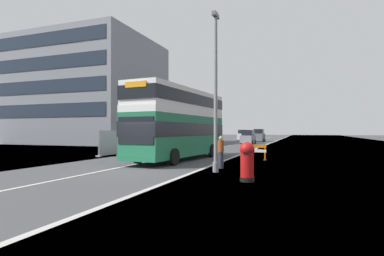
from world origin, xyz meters
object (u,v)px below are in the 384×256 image
at_px(car_far_side, 243,135).
at_px(pedestrian_at_kerb, 221,152).
at_px(car_receding_mid, 248,137).
at_px(double_decker_bus, 180,123).
at_px(car_oncoming_near, 206,139).
at_px(roadworks_barrier, 254,150).
at_px(red_pillar_postbox, 247,160).
at_px(lamppost_foreground, 216,97).
at_px(car_receding_far, 259,136).

distance_m(car_far_side, pedestrian_at_kerb, 47.87).
bearing_deg(car_far_side, car_receding_mid, -76.56).
height_order(double_decker_bus, car_far_side, double_decker_bus).
xyz_separation_m(car_oncoming_near, car_far_side, (0.16, 24.75, 0.04)).
relative_size(roadworks_barrier, car_far_side, 0.43).
bearing_deg(double_decker_bus, red_pillar_postbox, -51.42).
bearing_deg(lamppost_foreground, car_far_side, 99.22).
relative_size(double_decker_bus, car_far_side, 2.78).
xyz_separation_m(car_oncoming_near, car_receding_mid, (4.09, 8.33, 0.00)).
height_order(roadworks_barrier, car_receding_far, car_receding_far).
bearing_deg(roadworks_barrier, lamppost_foreground, -96.66).
bearing_deg(car_receding_mid, roadworks_barrier, -79.31).
height_order(car_far_side, pedestrian_at_kerb, car_far_side).
relative_size(roadworks_barrier, car_oncoming_near, 0.38).
distance_m(car_receding_mid, car_receding_far, 9.25).
distance_m(double_decker_bus, lamppost_foreground, 6.80).
xyz_separation_m(double_decker_bus, car_receding_far, (0.47, 36.27, -1.51)).
xyz_separation_m(red_pillar_postbox, car_far_side, (-9.84, 50.97, 0.16)).
height_order(lamppost_foreground, car_receding_far, lamppost_foreground).
xyz_separation_m(red_pillar_postbox, car_oncoming_near, (-10.00, 26.22, 0.12)).
bearing_deg(roadworks_barrier, pedestrian_at_kerb, -100.13).
xyz_separation_m(red_pillar_postbox, roadworks_barrier, (-1.11, 9.11, -0.21)).
distance_m(double_decker_bus, red_pillar_postbox, 9.76).
height_order(roadworks_barrier, pedestrian_at_kerb, pedestrian_at_kerb).
distance_m(lamppost_foreground, car_receding_far, 41.85).
bearing_deg(car_far_side, roadworks_barrier, -78.23).
xyz_separation_m(roadworks_barrier, car_receding_far, (-4.41, 34.68, 0.42)).
relative_size(car_oncoming_near, pedestrian_at_kerb, 2.55).
height_order(car_oncoming_near, car_far_side, car_far_side).
xyz_separation_m(double_decker_bus, car_far_side, (-3.84, 43.46, -1.56)).
height_order(double_decker_bus, car_receding_mid, double_decker_bus).
bearing_deg(car_oncoming_near, pedestrian_at_kerb, -70.57).
relative_size(double_decker_bus, car_receding_mid, 2.51).
height_order(double_decker_bus, pedestrian_at_kerb, double_decker_bus).
relative_size(lamppost_foreground, roadworks_barrier, 4.60).
bearing_deg(pedestrian_at_kerb, car_oncoming_near, 109.43).
distance_m(double_decker_bus, roadworks_barrier, 5.49).
bearing_deg(lamppost_foreground, red_pillar_postbox, -48.60).
xyz_separation_m(double_decker_bus, lamppost_foreground, (4.07, -5.34, 1.09)).
height_order(car_receding_far, pedestrian_at_kerb, car_receding_far).
distance_m(car_oncoming_near, car_far_side, 24.75).
relative_size(roadworks_barrier, car_receding_mid, 0.39).
height_order(red_pillar_postbox, pedestrian_at_kerb, pedestrian_at_kerb).
relative_size(lamppost_foreground, car_receding_mid, 1.79).
bearing_deg(lamppost_foreground, pedestrian_at_kerb, 95.55).
distance_m(double_decker_bus, pedestrian_at_kerb, 5.71).
bearing_deg(roadworks_barrier, car_receding_far, 97.25).
bearing_deg(car_far_side, pedestrian_at_kerb, -80.66).
bearing_deg(lamppost_foreground, car_receding_mid, 97.03).
xyz_separation_m(double_decker_bus, car_oncoming_near, (-4.01, 18.71, -1.60)).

